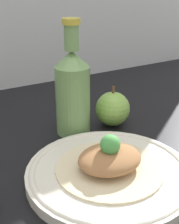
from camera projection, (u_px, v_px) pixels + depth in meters
ground_plane at (113, 173)px, 59.15cm from camera, size 180.00×110.00×4.00cm
plate at (109, 173)px, 53.81cm from camera, size 28.82×28.82×2.23cm
plated_food at (110, 160)px, 52.81cm from camera, size 18.56×18.56×6.58cm
cider_bottle at (74, 90)px, 66.79cm from camera, size 7.50×7.50×24.83cm
apple at (113, 109)px, 72.48cm from camera, size 8.01×8.01×9.55cm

